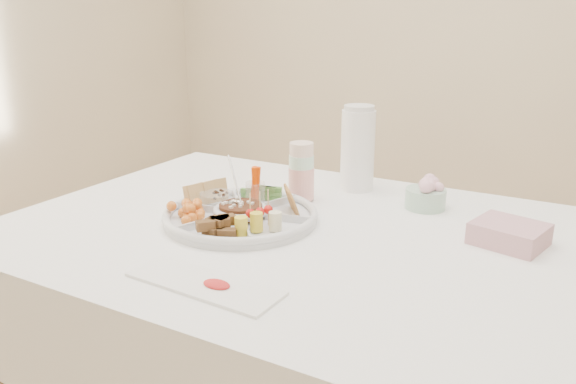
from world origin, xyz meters
The scene contains 14 objects.
dining_table centered at (0.00, 0.00, 0.38)m, with size 1.52×1.02×0.76m, color white.
party_tray centered at (-0.19, -0.03, 0.78)m, with size 0.38×0.38×0.04m, color silver.
bean_dip centered at (-0.19, -0.03, 0.79)m, with size 0.11×0.11×0.04m, color brown.
tortillas centered at (-0.10, 0.05, 0.80)m, with size 0.11×0.11×0.06m, color olive, non-canonical shape.
carrot_cucumber centered at (-0.22, 0.10, 0.82)m, with size 0.10×0.10×0.09m, color #FC4700, non-canonical shape.
pita_raisins centered at (-0.32, 0.01, 0.80)m, with size 0.12×0.12×0.07m, color tan, non-canonical shape.
cherries centered at (-0.29, -0.12, 0.79)m, with size 0.11×0.11×0.05m, color #FBA73C, non-canonical shape.
granola_chunks centered at (-0.17, -0.16, 0.79)m, with size 0.11×0.11×0.05m, color brown, non-canonical shape.
banana_tomato centered at (-0.07, -0.08, 0.82)m, with size 0.10×0.10×0.08m, color #FCF592, non-canonical shape.
cup_stack centered at (-0.14, 0.19, 0.86)m, with size 0.07×0.07×0.20m, color #B1C4A9.
thermos centered at (-0.05, 0.37, 0.89)m, with size 0.10×0.10×0.25m, color white.
flower_bowl centered at (0.18, 0.30, 0.80)m, with size 0.11×0.11×0.08m, color #B1EBC5.
napkin_stack centered at (0.42, 0.14, 0.78)m, with size 0.15×0.13×0.05m, color #C9919D.
placemat centered at (-0.06, -0.36, 0.76)m, with size 0.32×0.11×0.01m, color white.
Camera 1 is at (0.55, -1.13, 1.25)m, focal length 35.00 mm.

